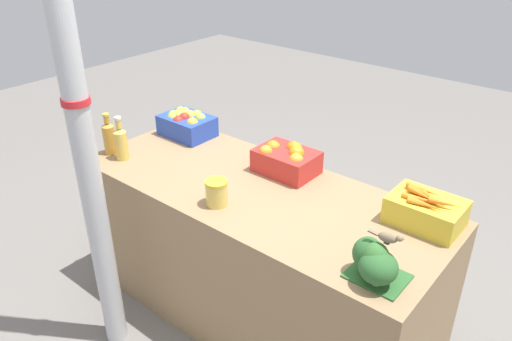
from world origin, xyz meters
name	(u,v)px	position (x,y,z in m)	size (l,w,h in m)	color
ground_plane	(256,310)	(0.00, 0.00, 0.00)	(10.00, 10.00, 0.00)	slate
market_table	(256,253)	(0.00, 0.00, 0.41)	(1.94, 0.79, 0.82)	#937551
support_pole	(77,110)	(-0.46, -0.63, 1.31)	(0.12, 0.12, 2.62)	#B7BABF
apple_crate	(186,123)	(-0.75, 0.24, 0.90)	(0.32, 0.23, 0.16)	#2847B7
orange_crate	(287,159)	(0.01, 0.24, 0.89)	(0.32, 0.23, 0.16)	red
carrot_crate	(426,210)	(0.78, 0.23, 0.89)	(0.32, 0.23, 0.16)	gold
broccoli_pile	(374,261)	(0.78, -0.25, 0.90)	(0.22, 0.21, 0.17)	#2D602D
juice_bottle_amber	(109,137)	(-0.90, -0.22, 0.92)	(0.07, 0.07, 0.24)	gold
juice_bottle_golden	(121,142)	(-0.79, -0.22, 0.92)	(0.07, 0.07, 0.25)	gold
pickle_jar	(217,193)	(-0.05, -0.24, 0.88)	(0.11, 0.11, 0.13)	#DBBC56
sparrow_bird	(389,238)	(0.82, -0.23, 1.01)	(0.14, 0.05, 0.05)	#4C3D2D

